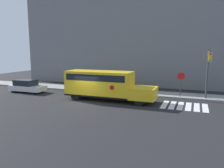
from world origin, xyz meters
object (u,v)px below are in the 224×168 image
object	(u,v)px
parked_car	(27,86)
stop_sign	(181,81)
school_bus	(104,84)
traffic_light	(208,67)

from	to	relation	value
parked_car	stop_sign	size ratio (longest dim) A/B	1.61
parked_car	stop_sign	xyz separation A→B (m)	(17.60, 3.18, 1.09)
school_bus	stop_sign	distance (m)	8.13
school_bus	traffic_light	xyz separation A→B (m)	(9.71, 2.78, 1.78)
school_bus	stop_sign	size ratio (longest dim) A/B	3.36
stop_sign	traffic_light	world-z (taller)	traffic_light
parked_car	stop_sign	world-z (taller)	stop_sign
stop_sign	traffic_light	distance (m)	3.14
stop_sign	traffic_light	bearing A→B (deg)	-21.41
school_bus	parked_car	size ratio (longest dim) A/B	2.09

